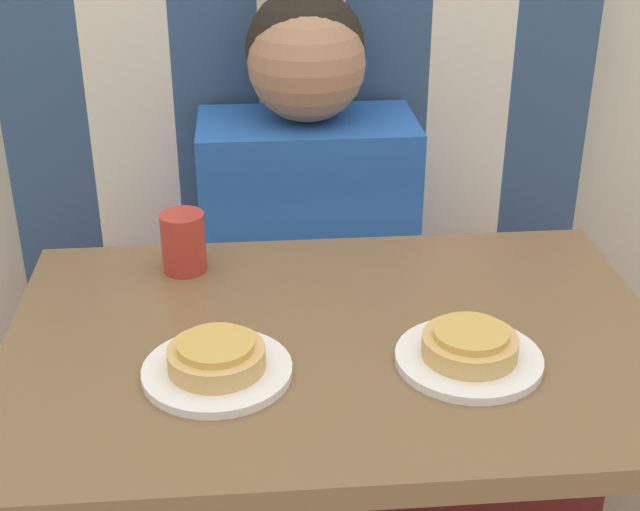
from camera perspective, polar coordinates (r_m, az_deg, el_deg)
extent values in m
cube|color=#5B1919|center=(2.01, -0.71, -9.32)|extent=(1.21, 0.47, 0.48)
cube|color=navy|center=(1.95, -16.83, 7.70)|extent=(0.17, 0.10, 0.69)
cube|color=beige|center=(1.92, -11.72, 8.02)|extent=(0.17, 0.10, 0.69)
cube|color=navy|center=(1.91, -6.49, 8.28)|extent=(0.17, 0.10, 0.69)
cube|color=beige|center=(1.91, -1.23, 8.47)|extent=(0.17, 0.10, 0.69)
cube|color=navy|center=(1.93, 3.98, 8.59)|extent=(0.17, 0.10, 0.69)
cube|color=beige|center=(1.96, 9.05, 8.64)|extent=(0.17, 0.10, 0.69)
cube|color=navy|center=(2.01, 13.92, 8.62)|extent=(0.17, 0.10, 0.69)
cube|color=brown|center=(1.25, 1.13, -5.79)|extent=(0.92, 0.62, 0.03)
cube|color=#2356B2|center=(1.79, -0.79, 2.38)|extent=(0.42, 0.23, 0.41)
sphere|color=#9E7051|center=(1.68, -0.86, 12.23)|extent=(0.22, 0.22, 0.22)
sphere|color=black|center=(1.70, -0.93, 13.10)|extent=(0.22, 0.22, 0.22)
cylinder|color=white|center=(1.17, -6.59, -7.34)|extent=(0.19, 0.19, 0.01)
cylinder|color=white|center=(1.20, 9.49, -6.53)|extent=(0.19, 0.19, 0.01)
cylinder|color=tan|center=(1.16, -6.64, -6.52)|extent=(0.13, 0.13, 0.03)
cylinder|color=gold|center=(1.14, -6.69, -5.73)|extent=(0.10, 0.10, 0.01)
cylinder|color=tan|center=(1.19, 9.56, -5.72)|extent=(0.13, 0.13, 0.03)
cylinder|color=gold|center=(1.18, 9.63, -4.95)|extent=(0.10, 0.10, 0.01)
cylinder|color=#B23328|center=(1.41, -8.73, 0.85)|extent=(0.07, 0.07, 0.10)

